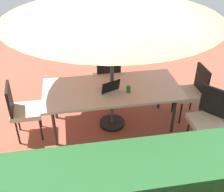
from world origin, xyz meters
The scene contains 9 objects.
ground_plane centered at (0.00, 0.00, -0.01)m, with size 10.00×10.00×0.02m, color #9E4C38.
dining_table centered at (0.00, 0.00, 0.70)m, with size 2.24×1.03×0.75m.
patio_umbrella centered at (0.00, 0.00, 2.12)m, with size 3.10×3.10×2.33m.
chair_east centered at (1.46, 0.05, 0.55)m, with size 0.48×0.47×0.98m.
chair_south centered at (-0.02, -0.70, 0.55)m, with size 0.47×0.48×0.98m.
chair_northwest centered at (-1.35, 0.75, 0.55)m, with size 0.58×0.58×0.98m.
chair_west centered at (-1.43, -0.02, 0.55)m, with size 0.46×0.46×0.98m.
laptop centered at (0.07, 0.07, 0.79)m, with size 0.39×0.35×0.21m.
cup centered at (-0.23, 0.17, 0.80)m, with size 0.07×0.07×0.11m, color #286B33.
Camera 1 is at (0.65, 3.80, 3.07)m, focal length 44.33 mm.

